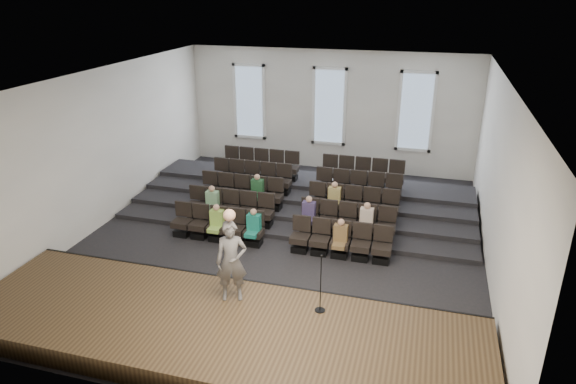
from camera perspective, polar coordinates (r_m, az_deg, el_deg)
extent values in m
plane|color=black|center=(16.10, -0.64, -5.24)|extent=(14.00, 14.00, 0.00)
cube|color=white|center=(14.51, -0.73, 12.63)|extent=(12.00, 14.00, 0.02)
cube|color=white|center=(21.69, 4.62, 8.96)|extent=(12.00, 0.04, 5.00)
cube|color=white|center=(9.23, -13.27, -10.54)|extent=(12.00, 0.04, 5.00)
cube|color=white|center=(17.71, -19.78, 4.72)|extent=(0.04, 14.00, 5.00)
cube|color=white|center=(14.70, 22.46, 0.91)|extent=(0.04, 14.00, 5.00)
cube|color=#4E3A21|center=(11.90, -7.81, -15.00)|extent=(11.80, 3.60, 0.50)
cube|color=black|center=(13.24, -4.77, -10.63)|extent=(11.80, 0.06, 0.52)
cube|color=black|center=(18.09, 1.43, -1.78)|extent=(11.80, 4.80, 0.15)
cube|color=black|center=(18.53, 1.84, -0.94)|extent=(11.80, 3.75, 0.30)
cube|color=black|center=(18.97, 2.22, -0.13)|extent=(11.80, 2.70, 0.45)
cube|color=black|center=(19.42, 2.59, 0.63)|extent=(11.80, 1.65, 0.60)
cube|color=black|center=(16.64, -11.65, -4.40)|extent=(0.47, 0.43, 0.20)
cube|color=black|center=(16.50, -11.73, -3.44)|extent=(0.55, 0.50, 0.19)
cube|color=black|center=(16.50, -11.52, -1.85)|extent=(0.55, 0.08, 0.50)
cube|color=black|center=(16.39, -9.77, -4.68)|extent=(0.47, 0.43, 0.20)
cube|color=black|center=(16.25, -9.84, -3.71)|extent=(0.55, 0.50, 0.19)
cube|color=black|center=(16.25, -9.62, -2.10)|extent=(0.55, 0.08, 0.50)
cube|color=black|center=(16.16, -7.84, -4.97)|extent=(0.47, 0.43, 0.20)
cube|color=black|center=(16.02, -7.90, -3.98)|extent=(0.55, 0.50, 0.19)
cube|color=black|center=(16.02, -7.68, -2.35)|extent=(0.55, 0.08, 0.50)
cube|color=black|center=(15.94, -5.85, -5.26)|extent=(0.47, 0.43, 0.20)
cube|color=black|center=(15.80, -5.89, -4.26)|extent=(0.55, 0.50, 0.19)
cube|color=black|center=(15.80, -5.67, -2.60)|extent=(0.55, 0.08, 0.50)
cube|color=black|center=(15.75, -3.80, -5.54)|extent=(0.47, 0.43, 0.20)
cube|color=black|center=(15.61, -3.83, -4.53)|extent=(0.55, 0.50, 0.19)
cube|color=black|center=(15.61, -3.61, -2.86)|extent=(0.55, 0.08, 0.50)
cube|color=black|center=(15.37, 1.33, -6.23)|extent=(0.47, 0.43, 0.20)
cube|color=black|center=(15.23, 1.34, -5.21)|extent=(0.55, 0.50, 0.19)
cube|color=black|center=(15.23, 1.56, -3.48)|extent=(0.55, 0.08, 0.50)
cube|color=black|center=(15.25, 3.53, -6.51)|extent=(0.47, 0.43, 0.20)
cube|color=black|center=(15.11, 3.56, -5.48)|extent=(0.55, 0.50, 0.19)
cube|color=black|center=(15.11, 3.77, -3.74)|extent=(0.55, 0.08, 0.50)
cube|color=black|center=(15.16, 5.76, -6.79)|extent=(0.47, 0.43, 0.20)
cube|color=black|center=(15.01, 5.80, -5.75)|extent=(0.55, 0.50, 0.19)
cube|color=black|center=(15.01, 6.01, -4.00)|extent=(0.55, 0.08, 0.50)
cube|color=black|center=(15.09, 8.02, -7.05)|extent=(0.47, 0.43, 0.20)
cube|color=black|center=(14.94, 8.08, -6.01)|extent=(0.55, 0.50, 0.19)
cube|color=black|center=(14.94, 8.28, -4.26)|extent=(0.55, 0.08, 0.50)
cube|color=black|center=(15.04, 10.30, -7.31)|extent=(0.47, 0.43, 0.20)
cube|color=black|center=(14.89, 10.38, -6.27)|extent=(0.55, 0.50, 0.19)
cube|color=black|center=(14.89, 10.57, -4.51)|extent=(0.55, 0.08, 0.50)
cube|color=black|center=(17.42, -10.15, -2.50)|extent=(0.47, 0.43, 0.20)
cube|color=black|center=(17.29, -10.21, -1.56)|extent=(0.55, 0.50, 0.19)
cube|color=black|center=(17.31, -10.01, -0.05)|extent=(0.55, 0.08, 0.50)
cube|color=black|center=(17.18, -8.34, -2.74)|extent=(0.47, 0.43, 0.20)
cube|color=black|center=(17.05, -8.39, -1.79)|extent=(0.55, 0.50, 0.19)
cube|color=black|center=(17.07, -8.19, -0.26)|extent=(0.55, 0.08, 0.50)
cube|color=black|center=(16.96, -6.48, -2.98)|extent=(0.47, 0.43, 0.20)
cube|color=black|center=(16.83, -6.52, -2.02)|extent=(0.55, 0.50, 0.19)
cube|color=black|center=(16.85, -6.32, -0.47)|extent=(0.55, 0.08, 0.50)
cube|color=black|center=(16.75, -4.57, -3.22)|extent=(0.47, 0.43, 0.20)
cube|color=black|center=(16.62, -4.60, -2.26)|extent=(0.55, 0.50, 0.19)
cube|color=black|center=(16.64, -4.40, -0.69)|extent=(0.55, 0.08, 0.50)
cube|color=black|center=(16.57, -2.62, -3.47)|extent=(0.47, 0.43, 0.20)
cube|color=black|center=(16.44, -2.64, -2.50)|extent=(0.55, 0.50, 0.19)
cube|color=black|center=(16.46, -2.43, -0.91)|extent=(0.55, 0.08, 0.50)
cube|color=black|center=(16.21, 2.27, -4.07)|extent=(0.47, 0.43, 0.20)
cube|color=black|center=(16.08, 2.29, -3.08)|extent=(0.55, 0.50, 0.19)
cube|color=black|center=(16.10, 2.48, -1.45)|extent=(0.55, 0.08, 0.50)
cube|color=black|center=(16.10, 4.35, -4.32)|extent=(0.47, 0.43, 0.20)
cube|color=black|center=(15.97, 4.38, -3.32)|extent=(0.55, 0.50, 0.19)
cube|color=black|center=(15.98, 4.58, -1.68)|extent=(0.55, 0.08, 0.50)
cube|color=black|center=(16.01, 6.46, -4.56)|extent=(0.47, 0.43, 0.20)
cube|color=black|center=(15.87, 6.51, -3.56)|extent=(0.55, 0.50, 0.19)
cube|color=black|center=(15.89, 6.70, -1.91)|extent=(0.55, 0.08, 0.50)
cube|color=black|center=(15.94, 8.59, -4.80)|extent=(0.47, 0.43, 0.20)
cube|color=black|center=(15.80, 8.65, -3.80)|extent=(0.55, 0.50, 0.19)
cube|color=black|center=(15.82, 8.84, -2.14)|extent=(0.55, 0.08, 0.50)
cube|color=black|center=(15.89, 10.74, -5.04)|extent=(0.47, 0.43, 0.20)
cube|color=black|center=(15.76, 10.82, -4.03)|extent=(0.55, 0.50, 0.19)
cube|color=black|center=(15.78, 11.00, -2.37)|extent=(0.55, 0.08, 0.50)
cube|color=black|center=(18.22, -8.78, -0.76)|extent=(0.47, 0.42, 0.20)
cube|color=black|center=(18.11, -8.83, 0.15)|extent=(0.55, 0.50, 0.19)
cube|color=black|center=(18.14, -8.64, 1.59)|extent=(0.55, 0.08, 0.50)
cube|color=black|center=(17.99, -7.03, -0.96)|extent=(0.47, 0.42, 0.20)
cube|color=black|center=(17.88, -7.08, -0.05)|extent=(0.55, 0.50, 0.19)
cube|color=black|center=(17.91, -6.88, 1.41)|extent=(0.55, 0.08, 0.50)
cube|color=black|center=(17.78, -5.24, -1.17)|extent=(0.47, 0.42, 0.20)
cube|color=black|center=(17.66, -5.28, -0.25)|extent=(0.55, 0.50, 0.19)
cube|color=black|center=(17.70, -5.09, 1.23)|extent=(0.55, 0.08, 0.50)
cube|color=black|center=(17.59, -3.42, -1.38)|extent=(0.47, 0.42, 0.20)
cube|color=black|center=(17.47, -3.44, -0.45)|extent=(0.55, 0.50, 0.19)
cube|color=black|center=(17.50, -3.25, 1.04)|extent=(0.55, 0.08, 0.50)
cube|color=black|center=(17.42, -1.55, -1.60)|extent=(0.47, 0.42, 0.20)
cube|color=black|center=(17.30, -1.56, -0.66)|extent=(0.55, 0.50, 0.19)
cube|color=black|center=(17.33, -1.37, 0.85)|extent=(0.55, 0.08, 0.50)
cube|color=black|center=(17.08, 3.11, -2.12)|extent=(0.47, 0.42, 0.20)
cube|color=black|center=(16.95, 3.13, -1.17)|extent=(0.55, 0.50, 0.19)
cube|color=black|center=(16.99, 3.32, 0.37)|extent=(0.55, 0.08, 0.50)
cube|color=black|center=(16.97, 5.08, -2.34)|extent=(0.47, 0.42, 0.20)
cube|color=black|center=(16.84, 5.12, -1.38)|extent=(0.55, 0.50, 0.19)
cube|color=black|center=(16.88, 5.30, 0.17)|extent=(0.55, 0.08, 0.50)
cube|color=black|center=(16.88, 7.08, -2.56)|extent=(0.47, 0.42, 0.20)
cube|color=black|center=(16.76, 7.13, -1.60)|extent=(0.55, 0.50, 0.19)
cube|color=black|center=(16.79, 7.31, -0.04)|extent=(0.55, 0.08, 0.50)
cube|color=black|center=(16.82, 9.10, -2.78)|extent=(0.47, 0.42, 0.20)
cube|color=black|center=(16.69, 9.17, -1.81)|extent=(0.55, 0.50, 0.19)
cube|color=black|center=(16.73, 9.34, -0.25)|extent=(0.55, 0.08, 0.50)
cube|color=black|center=(16.77, 11.14, -3.00)|extent=(0.47, 0.42, 0.20)
cube|color=black|center=(16.65, 11.21, -2.03)|extent=(0.55, 0.50, 0.19)
cube|color=black|center=(16.68, 11.38, -0.46)|extent=(0.55, 0.08, 0.50)
cube|color=black|center=(19.05, -7.53, 0.83)|extent=(0.47, 0.42, 0.20)
cube|color=black|center=(18.95, -7.57, 1.71)|extent=(0.55, 0.50, 0.19)
cube|color=black|center=(18.99, -7.39, 3.08)|extent=(0.55, 0.08, 0.50)
cube|color=black|center=(18.84, -5.84, 0.66)|extent=(0.47, 0.42, 0.20)
cube|color=black|center=(18.73, -5.88, 1.54)|extent=(0.55, 0.50, 0.19)
cube|color=black|center=(18.77, -5.70, 2.93)|extent=(0.55, 0.08, 0.50)
cube|color=black|center=(18.64, -4.13, 0.48)|extent=(0.47, 0.42, 0.20)
cube|color=black|center=(18.52, -4.15, 1.37)|extent=(0.55, 0.50, 0.19)
cube|color=black|center=(18.57, -3.97, 2.77)|extent=(0.55, 0.08, 0.50)
cube|color=black|center=(18.45, -2.37, 0.29)|extent=(0.47, 0.42, 0.20)
cube|color=black|center=(18.34, -2.39, 1.19)|extent=(0.55, 0.50, 0.19)
cube|color=black|center=(18.39, -2.20, 2.61)|extent=(0.55, 0.08, 0.50)
cube|color=black|center=(18.29, -0.58, 0.10)|extent=(0.47, 0.42, 0.20)
cube|color=black|center=(18.17, -0.59, 1.01)|extent=(0.55, 0.50, 0.19)
cube|color=black|center=(18.22, -0.40, 2.44)|extent=(0.55, 0.08, 0.50)
cube|color=black|center=(17.96, 3.86, -0.37)|extent=(0.47, 0.42, 0.20)
cube|color=black|center=(17.85, 3.89, 0.55)|extent=(0.55, 0.50, 0.19)
cube|color=black|center=(17.89, 4.06, 2.01)|extent=(0.55, 0.08, 0.50)
cube|color=black|center=(17.86, 5.74, -0.56)|extent=(0.47, 0.42, 0.20)
cube|color=black|center=(17.74, 5.78, 0.36)|extent=(0.55, 0.50, 0.19)
cube|color=black|center=(17.79, 5.95, 1.83)|extent=(0.55, 0.08, 0.50)
cube|color=black|center=(17.78, 7.65, -0.76)|extent=(0.47, 0.42, 0.20)
cube|color=black|center=(17.66, 7.70, 0.16)|extent=(0.55, 0.50, 0.19)
cube|color=black|center=(17.71, 7.86, 1.64)|extent=(0.55, 0.08, 0.50)
cube|color=black|center=(17.72, 9.56, -0.96)|extent=(0.47, 0.42, 0.20)
cube|color=black|center=(17.60, 9.63, -0.03)|extent=(0.55, 0.50, 0.19)
cube|color=black|center=(17.65, 9.79, 1.45)|extent=(0.55, 0.08, 0.50)
cube|color=black|center=(17.67, 11.49, -1.16)|extent=(0.47, 0.42, 0.20)
cube|color=black|center=(17.56, 11.57, -0.23)|extent=(0.55, 0.50, 0.19)
cube|color=black|center=(17.61, 11.73, 1.25)|extent=(0.55, 0.08, 0.50)
cube|color=black|center=(19.91, -6.38, 2.29)|extent=(0.47, 0.42, 0.20)
cube|color=black|center=(19.81, -6.42, 3.13)|extent=(0.55, 0.50, 0.19)
cube|color=black|center=(19.86, -6.24, 4.44)|extent=(0.55, 0.08, 0.50)
cube|color=black|center=(19.70, -4.76, 2.13)|extent=(0.47, 0.42, 0.20)
cube|color=black|center=(19.60, -4.79, 2.99)|extent=(0.55, 0.50, 0.19)
cube|color=black|center=(19.65, -4.61, 4.31)|extent=(0.55, 0.08, 0.50)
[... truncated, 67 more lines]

